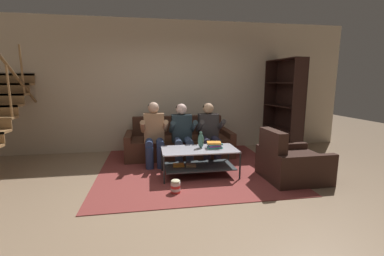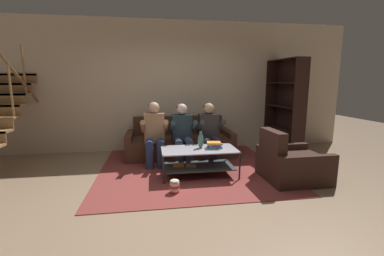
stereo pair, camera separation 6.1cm
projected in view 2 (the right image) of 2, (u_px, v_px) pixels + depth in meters
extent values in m
plane|color=#957A5F|center=(184.00, 190.00, 3.72)|extent=(16.80, 16.80, 0.00)
cube|color=beige|center=(171.00, 87.00, 5.86)|extent=(8.40, 0.12, 2.90)
cube|color=#A6794A|center=(1.00, 94.00, 4.89)|extent=(0.96, 0.27, 0.04)
cube|color=#A6794A|center=(8.00, 84.00, 5.12)|extent=(0.96, 0.27, 0.04)
cube|color=olive|center=(5.00, 88.00, 5.01)|extent=(0.96, 0.02, 0.19)
cube|color=#A6794A|center=(14.00, 75.00, 5.35)|extent=(0.96, 0.27, 0.04)
cube|color=olive|center=(11.00, 78.00, 5.24)|extent=(0.96, 0.02, 0.19)
cylinder|color=#A6794A|center=(11.00, 90.00, 4.41)|extent=(0.04, 0.04, 0.90)
cylinder|color=#A6794A|center=(24.00, 69.00, 4.87)|extent=(0.04, 0.04, 0.90)
cylinder|color=#A6794A|center=(34.00, 52.00, 5.33)|extent=(0.04, 0.04, 0.90)
cylinder|color=brown|center=(8.00, 64.00, 4.33)|extent=(0.05, 2.20, 1.57)
cube|color=#4D2D20|center=(180.00, 147.00, 5.43)|extent=(1.95, 0.88, 0.41)
cube|color=#42261B|center=(178.00, 125.00, 5.69)|extent=(1.95, 0.18, 0.41)
cube|color=#4D2D20|center=(130.00, 146.00, 5.26)|extent=(0.13, 0.88, 0.53)
cube|color=#4D2D20|center=(228.00, 142.00, 5.57)|extent=(0.13, 0.88, 0.53)
cylinder|color=navy|center=(150.00, 158.00, 4.61)|extent=(0.14, 0.14, 0.41)
cylinder|color=navy|center=(161.00, 158.00, 4.64)|extent=(0.14, 0.14, 0.41)
cylinder|color=navy|center=(149.00, 143.00, 4.74)|extent=(0.14, 0.42, 0.14)
cylinder|color=navy|center=(160.00, 142.00, 4.77)|extent=(0.14, 0.42, 0.14)
cube|color=#A37956|center=(154.00, 128.00, 4.91)|extent=(0.38, 0.22, 0.56)
cylinder|color=#A37956|center=(143.00, 127.00, 4.70)|extent=(0.09, 0.49, 0.31)
cylinder|color=#A37956|center=(165.00, 126.00, 4.76)|extent=(0.09, 0.49, 0.31)
sphere|color=tan|center=(154.00, 108.00, 4.85)|extent=(0.21, 0.21, 0.21)
ellipsoid|color=black|center=(154.00, 106.00, 4.86)|extent=(0.21, 0.21, 0.13)
cylinder|color=#364462|center=(179.00, 157.00, 4.69)|extent=(0.14, 0.14, 0.41)
cylinder|color=#364462|center=(190.00, 156.00, 4.72)|extent=(0.14, 0.14, 0.41)
cylinder|color=#364462|center=(178.00, 142.00, 4.82)|extent=(0.14, 0.42, 0.14)
cylinder|color=#364462|center=(188.00, 141.00, 4.85)|extent=(0.14, 0.42, 0.14)
cube|color=#243238|center=(182.00, 128.00, 5.00)|extent=(0.38, 0.22, 0.53)
cylinder|color=#243238|center=(172.00, 127.00, 4.78)|extent=(0.09, 0.49, 0.31)
cylinder|color=#243238|center=(194.00, 127.00, 4.84)|extent=(0.09, 0.49, 0.31)
sphere|color=beige|center=(182.00, 109.00, 4.93)|extent=(0.21, 0.21, 0.21)
ellipsoid|color=black|center=(182.00, 108.00, 4.95)|extent=(0.21, 0.21, 0.13)
cylinder|color=#252234|center=(207.00, 156.00, 4.77)|extent=(0.14, 0.14, 0.41)
cylinder|color=#252234|center=(218.00, 155.00, 4.80)|extent=(0.14, 0.14, 0.41)
cylinder|color=#252234|center=(206.00, 141.00, 4.90)|extent=(0.14, 0.42, 0.14)
cylinder|color=#252234|center=(216.00, 140.00, 4.93)|extent=(0.14, 0.42, 0.14)
cube|color=#322D2D|center=(209.00, 127.00, 5.08)|extent=(0.38, 0.22, 0.53)
cylinder|color=#322D2D|center=(200.00, 126.00, 4.86)|extent=(0.09, 0.49, 0.31)
cylinder|color=#322D2D|center=(221.00, 126.00, 4.92)|extent=(0.09, 0.49, 0.31)
sphere|color=tan|center=(209.00, 108.00, 5.01)|extent=(0.21, 0.21, 0.21)
ellipsoid|color=black|center=(209.00, 107.00, 5.03)|extent=(0.21, 0.21, 0.13)
cube|color=#B8B3BF|center=(199.00, 149.00, 4.25)|extent=(1.24, 0.63, 0.02)
cube|color=#394144|center=(199.00, 166.00, 4.30)|extent=(1.14, 0.58, 0.02)
cylinder|color=#242A29|center=(163.00, 170.00, 3.90)|extent=(0.03, 0.03, 0.46)
cylinder|color=#242A29|center=(240.00, 166.00, 4.08)|extent=(0.03, 0.03, 0.46)
cylinder|color=#242A29|center=(162.00, 159.00, 4.49)|extent=(0.03, 0.03, 0.46)
cylinder|color=#242A29|center=(229.00, 156.00, 4.67)|extent=(0.03, 0.03, 0.46)
cube|color=orange|center=(178.00, 165.00, 4.27)|extent=(0.19, 0.16, 0.03)
cube|color=#9A7C56|center=(191.00, 165.00, 4.25)|extent=(0.18, 0.15, 0.03)
cube|color=brown|center=(189.00, 166.00, 4.79)|extent=(3.18, 3.20, 0.01)
cube|color=#8F5950|center=(189.00, 166.00, 4.79)|extent=(1.75, 1.76, 0.00)
ellipsoid|color=#427362|center=(201.00, 141.00, 4.29)|extent=(0.10, 0.10, 0.24)
cylinder|color=#427362|center=(201.00, 134.00, 4.27)|extent=(0.05, 0.05, 0.05)
cube|color=teal|center=(215.00, 147.00, 4.28)|extent=(0.24, 0.15, 0.03)
cube|color=purple|center=(214.00, 146.00, 4.28)|extent=(0.20, 0.14, 0.03)
cube|color=teal|center=(215.00, 144.00, 4.29)|extent=(0.25, 0.17, 0.03)
cube|color=orange|center=(214.00, 143.00, 4.27)|extent=(0.25, 0.21, 0.03)
cube|color=black|center=(271.00, 104.00, 6.23)|extent=(0.33, 0.05, 2.05)
cube|color=black|center=(300.00, 108.00, 5.21)|extent=(0.33, 0.05, 2.05)
cube|color=black|center=(290.00, 106.00, 5.76)|extent=(0.12, 1.09, 2.05)
cube|color=black|center=(282.00, 150.00, 5.90)|extent=(0.43, 1.08, 0.02)
cube|color=black|center=(283.00, 129.00, 5.81)|extent=(0.43, 1.08, 0.02)
cube|color=black|center=(284.00, 106.00, 5.72)|extent=(0.43, 1.08, 0.02)
cube|color=black|center=(286.00, 83.00, 5.63)|extent=(0.43, 1.08, 0.02)
cube|color=black|center=(287.00, 59.00, 5.54)|extent=(0.43, 1.08, 0.02)
cube|color=#8F7656|center=(270.00, 137.00, 6.32)|extent=(0.24, 0.07, 0.42)
cube|color=gold|center=(271.00, 139.00, 6.29)|extent=(0.24, 0.07, 0.30)
cube|color=silver|center=(272.00, 140.00, 6.24)|extent=(0.28, 0.08, 0.28)
cube|color=silver|center=(273.00, 139.00, 6.18)|extent=(0.24, 0.07, 0.35)
cube|color=#2A5FA9|center=(275.00, 138.00, 6.14)|extent=(0.28, 0.05, 0.40)
cube|color=#77A0B2|center=(276.00, 140.00, 6.11)|extent=(0.29, 0.06, 0.33)
cube|color=#352019|center=(293.00, 168.00, 4.10)|extent=(0.93, 0.64, 0.40)
cube|color=#352019|center=(273.00, 144.00, 3.96)|extent=(0.17, 0.63, 0.42)
cube|color=#352019|center=(307.00, 172.00, 3.74)|extent=(0.92, 0.13, 0.50)
cube|color=#352019|center=(282.00, 158.00, 4.45)|extent=(0.92, 0.13, 0.50)
cylinder|color=red|center=(175.00, 192.00, 3.63)|extent=(0.14, 0.14, 0.04)
cylinder|color=white|center=(175.00, 189.00, 3.62)|extent=(0.14, 0.14, 0.04)
cylinder|color=red|center=(175.00, 186.00, 3.61)|extent=(0.14, 0.14, 0.04)
cylinder|color=white|center=(175.00, 184.00, 3.61)|extent=(0.14, 0.14, 0.04)
ellipsoid|color=beige|center=(175.00, 181.00, 3.60)|extent=(0.13, 0.13, 0.05)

